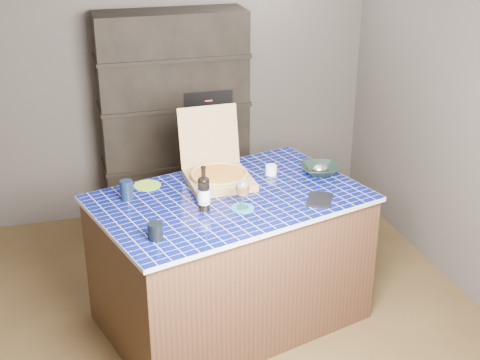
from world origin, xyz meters
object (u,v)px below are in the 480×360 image
object	(u,v)px
pizza_box	(218,173)
mead_bottle	(204,193)
wine_glass	(243,188)
dvd_case	(320,200)
kitchen_island	(230,259)
bowl	(320,169)

from	to	relation	value
pizza_box	mead_bottle	xyz separation A→B (m)	(-0.18, -0.38, 0.05)
wine_glass	dvd_case	bearing A→B (deg)	-2.82
kitchen_island	mead_bottle	xyz separation A→B (m)	(-0.20, -0.14, 0.56)
pizza_box	wine_glass	xyz separation A→B (m)	(0.04, -0.43, 0.07)
kitchen_island	pizza_box	world-z (taller)	pizza_box
mead_bottle	bowl	bearing A→B (deg)	20.49
wine_glass	kitchen_island	bearing A→B (deg)	98.34
pizza_box	bowl	world-z (taller)	pizza_box
mead_bottle	kitchen_island	bearing A→B (deg)	35.86
pizza_box	bowl	distance (m)	0.70
bowl	wine_glass	bearing A→B (deg)	-150.14
mead_bottle	dvd_case	world-z (taller)	mead_bottle
kitchen_island	mead_bottle	size ratio (longest dim) A/B	6.62
pizza_box	mead_bottle	bearing A→B (deg)	-117.24
pizza_box	mead_bottle	size ratio (longest dim) A/B	1.80
wine_glass	dvd_case	xyz separation A→B (m)	(0.49, -0.02, -0.13)
dvd_case	kitchen_island	bearing A→B (deg)	-173.56
bowl	kitchen_island	bearing A→B (deg)	-164.80
wine_glass	dvd_case	distance (m)	0.51
kitchen_island	bowl	world-z (taller)	bowl
pizza_box	dvd_case	world-z (taller)	pizza_box
mead_bottle	dvd_case	distance (m)	0.73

